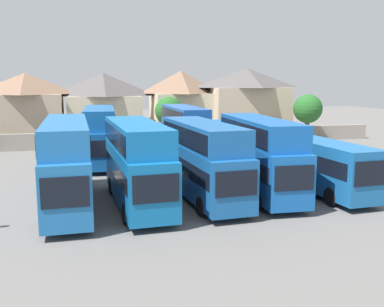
{
  "coord_description": "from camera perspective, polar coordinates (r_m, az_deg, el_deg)",
  "views": [
    {
      "loc": [
        -7.26,
        -25.62,
        7.31
      ],
      "look_at": [
        0.0,
        3.0,
        2.43
      ],
      "focal_mm": 41.32,
      "sensor_mm": 36.0,
      "label": 1
    }
  ],
  "objects": [
    {
      "name": "bus_4",
      "position": [
        28.69,
        8.75,
        0.17
      ],
      "size": [
        3.05,
        10.63,
        4.92
      ],
      "rotation": [
        0.0,
        0.0,
        -1.62
      ],
      "color": "#1455A6",
      "rests_on": "ground"
    },
    {
      "name": "bus_1",
      "position": [
        26.51,
        -15.87,
        -0.7
      ],
      "size": [
        2.62,
        11.79,
        5.04
      ],
      "rotation": [
        0.0,
        0.0,
        -1.56
      ],
      "color": "#1D61A4",
      "rests_on": "ground"
    },
    {
      "name": "tree_right_of_lot",
      "position": [
        53.85,
        14.71,
        5.55
      ],
      "size": [
        3.4,
        3.4,
        5.76
      ],
      "color": "brown",
      "rests_on": "ground"
    },
    {
      "name": "bus_5",
      "position": [
        30.25,
        16.02,
        -1.15
      ],
      "size": [
        3.0,
        10.32,
        3.46
      ],
      "rotation": [
        0.0,
        0.0,
        -1.52
      ],
      "color": "#195EA1",
      "rests_on": "ground"
    },
    {
      "name": "depot_boundary_wall",
      "position": [
        50.0,
        -5.77,
        1.97
      ],
      "size": [
        56.0,
        0.5,
        1.8
      ],
      "primitive_type": "cube",
      "color": "gray",
      "rests_on": "ground"
    },
    {
      "name": "bus_7",
      "position": [
        39.59,
        -7.58,
        1.53
      ],
      "size": [
        2.74,
        11.38,
        3.43
      ],
      "rotation": [
        0.0,
        0.0,
        -1.55
      ],
      "color": "#0E6297",
      "rests_on": "ground"
    },
    {
      "name": "tree_left_of_lot",
      "position": [
        52.69,
        -2.99,
        5.47
      ],
      "size": [
        3.37,
        3.37,
        5.44
      ],
      "color": "brown",
      "rests_on": "ground"
    },
    {
      "name": "bus_2",
      "position": [
        25.99,
        -7.12,
        -0.75
      ],
      "size": [
        3.02,
        10.45,
        4.92
      ],
      "rotation": [
        0.0,
        0.0,
        -1.53
      ],
      "color": "#1061A5",
      "rests_on": "ground"
    },
    {
      "name": "house_terrace_right",
      "position": [
        58.21,
        -1.44,
        6.5
      ],
      "size": [
        7.74,
        7.13,
        8.6
      ],
      "color": "beige",
      "rests_on": "ground"
    },
    {
      "name": "bus_8",
      "position": [
        40.32,
        -0.95,
        2.96
      ],
      "size": [
        2.55,
        10.24,
        4.98
      ],
      "rotation": [
        0.0,
        0.0,
        -1.57
      ],
      "color": "#1B52A6",
      "rests_on": "ground"
    },
    {
      "name": "ground",
      "position": [
        44.82,
        -4.72,
        -0.04
      ],
      "size": [
        140.0,
        140.0,
        0.0
      ],
      "primitive_type": "plane",
      "color": "#605E5B"
    },
    {
      "name": "house_terrace_far_right",
      "position": [
        59.23,
        7.03,
        6.64
      ],
      "size": [
        10.53,
        7.71,
        8.92
      ],
      "color": "#C6B293",
      "rests_on": "ground"
    },
    {
      "name": "house_terrace_left",
      "position": [
        57.08,
        -20.58,
        5.66
      ],
      "size": [
        8.81,
        8.05,
        8.22
      ],
      "color": "tan",
      "rests_on": "ground"
    },
    {
      "name": "house_terrace_centre",
      "position": [
        57.07,
        -11.3,
        6.12
      ],
      "size": [
        9.46,
        6.45,
        8.3
      ],
      "color": "beige",
      "rests_on": "ground"
    },
    {
      "name": "bus_9",
      "position": [
        41.92,
        5.41,
        1.88
      ],
      "size": [
        3.14,
        11.04,
        3.26
      ],
      "rotation": [
        0.0,
        0.0,
        -1.51
      ],
      "color": "#0A5BA5",
      "rests_on": "ground"
    },
    {
      "name": "bus_3",
      "position": [
        27.09,
        1.44,
        -0.42
      ],
      "size": [
        3.14,
        10.42,
        4.8
      ],
      "rotation": [
        0.0,
        0.0,
        -1.52
      ],
      "color": "#18569B",
      "rests_on": "ground"
    },
    {
      "name": "bus_6",
      "position": [
        39.58,
        -11.83,
        2.63
      ],
      "size": [
        3.07,
        10.5,
        4.97
      ],
      "rotation": [
        0.0,
        0.0,
        -1.62
      ],
      "color": "#15569E",
      "rests_on": "ground"
    }
  ]
}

